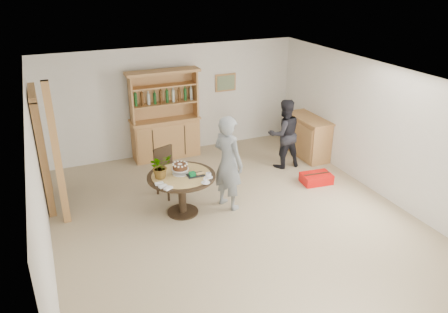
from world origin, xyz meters
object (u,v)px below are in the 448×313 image
Objects in this scene: dining_chair at (167,168)px; adult_person at (284,134)px; hutch at (165,129)px; teen_boy at (228,163)px; red_suitcase at (316,178)px; dining_table at (182,183)px; sideboard at (308,137)px.

adult_person reaches higher than dining_chair.
hutch is 1.16× the size of teen_boy.
hutch is 1.81m from dining_chair.
red_suitcase is at bearing 105.61° from adult_person.
adult_person is at bearing 21.23° from dining_table.
teen_boy reaches higher than red_suitcase.
dining_chair is 0.54× the size of teen_boy.
teen_boy is 2.75× the size of red_suitcase.
dining_table is at bearing 60.82° from teen_boy.
sideboard is 1.05× the size of dining_table.
sideboard reaches higher than dining_table.
dining_chair is 1.32m from teen_boy.
teen_boy reaches higher than dining_table.
teen_boy is 2.15m from adult_person.
teen_boy reaches higher than sideboard.
dining_chair reaches higher than red_suitcase.
sideboard is at bearing 70.89° from red_suitcase.
adult_person reaches higher than red_suitcase.
teen_boy is 1.15× the size of adult_person.
dining_chair is at bearing 91.87° from dining_table.
dining_table reaches higher than red_suitcase.
dining_table is 0.68× the size of teen_boy.
dining_chair is (-3.52, -0.50, 0.06)m from sideboard.
hutch is 2.70m from teen_boy.
dining_chair is 0.62× the size of adult_person.
dining_chair is (-0.03, 0.82, -0.07)m from dining_table.
adult_person is (-0.82, -0.29, 0.29)m from sideboard.
dining_table is (-3.49, -1.33, 0.13)m from sideboard.
teen_boy is at bearing -169.97° from red_suitcase.
hutch is 1.62× the size of sideboard.
dining_table is at bearing -107.92° from dining_chair.
hutch is 3.19× the size of red_suitcase.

